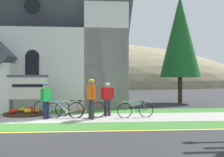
{
  "coord_description": "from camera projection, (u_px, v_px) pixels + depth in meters",
  "views": [
    {
      "loc": [
        2.64,
        -9.83,
        1.74
      ],
      "look_at": [
        3.75,
        3.51,
        1.8
      ],
      "focal_mm": 41.83,
      "sensor_mm": 36.0,
      "label": 1
    }
  ],
  "objects": [
    {
      "name": "bicycle_red",
      "position": [
        87.0,
        109.0,
        11.91
      ],
      "size": [
        1.75,
        0.2,
        0.83
      ],
      "color": "black",
      "rests_on": "ground"
    },
    {
      "name": "distant_hill",
      "position": [
        47.0,
        87.0,
        64.79
      ],
      "size": [
        101.18,
        47.14,
        22.37
      ],
      "primitive_type": "ellipsoid",
      "color": "#847A5B",
      "rests_on": "ground"
    },
    {
      "name": "cyclist_in_blue_jersey",
      "position": [
        107.0,
        97.0,
        12.4
      ],
      "size": [
        0.64,
        0.29,
        1.6
      ],
      "color": "#2D2D33",
      "rests_on": "ground"
    },
    {
      "name": "sidewalk_slab",
      "position": [
        16.0,
        119.0,
        11.56
      ],
      "size": [
        32.0,
        2.73,
        0.01
      ],
      "primitive_type": "cube",
      "color": "#99968E",
      "rests_on": "ground"
    },
    {
      "name": "bicycle_silver",
      "position": [
        136.0,
        110.0,
        11.91
      ],
      "size": [
        1.72,
        0.3,
        0.77
      ],
      "color": "black",
      "rests_on": "ground"
    },
    {
      "name": "church_lawn",
      "position": [
        28.0,
        112.0,
        13.9
      ],
      "size": [
        24.0,
        1.96,
        0.01
      ],
      "primitive_type": "cube",
      "color": "#38722D",
      "rests_on": "ground"
    },
    {
      "name": "cyclist_in_green_jersey",
      "position": [
        91.0,
        95.0,
        11.36
      ],
      "size": [
        0.41,
        0.78,
        1.77
      ],
      "color": "#2D2D33",
      "rests_on": "ground"
    },
    {
      "name": "church_building",
      "position": [
        50.0,
        40.0,
        19.61
      ],
      "size": [
        11.65,
        11.93,
        13.67
      ],
      "color": "white",
      "rests_on": "ground"
    },
    {
      "name": "bicycle_orange",
      "position": [
        65.0,
        110.0,
        11.73
      ],
      "size": [
        1.73,
        0.11,
        0.83
      ],
      "color": "black",
      "rests_on": "ground"
    },
    {
      "name": "flower_bed",
      "position": [
        26.0,
        113.0,
        12.85
      ],
      "size": [
        2.09,
        2.09,
        0.34
      ],
      "color": "#382319",
      "rests_on": "ground"
    },
    {
      "name": "bicycle_white",
      "position": [
        52.0,
        108.0,
        12.39
      ],
      "size": [
        1.76,
        0.45,
        0.83
      ],
      "color": "black",
      "rests_on": "ground"
    },
    {
      "name": "ground",
      "position": [
        39.0,
        113.0,
        13.55
      ],
      "size": [
        140.0,
        140.0,
        0.0
      ],
      "primitive_type": "plane",
      "color": "#2B2B2D"
    },
    {
      "name": "roadside_conifer",
      "position": [
        180.0,
        36.0,
        19.32
      ],
      "size": [
        2.98,
        2.98,
        8.01
      ],
      "color": "#3D2D1E",
      "rests_on": "ground"
    },
    {
      "name": "cyclist_in_red_jersey",
      "position": [
        46.0,
        98.0,
        11.47
      ],
      "size": [
        0.47,
        0.52,
        1.58
      ],
      "color": "#191E38",
      "rests_on": "ground"
    },
    {
      "name": "church_sign",
      "position": [
        28.0,
        88.0,
        13.28
      ],
      "size": [
        2.06,
        0.14,
        1.98
      ],
      "color": "#474C56",
      "rests_on": "ground"
    }
  ]
}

